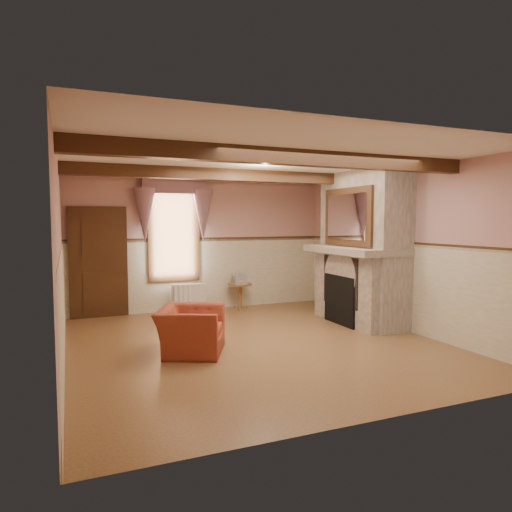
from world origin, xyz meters
name	(u,v)px	position (x,y,z in m)	size (l,w,h in m)	color
floor	(255,343)	(0.00, 0.00, 0.00)	(5.50, 6.00, 0.01)	brown
ceiling	(255,161)	(0.00, 0.00, 2.80)	(5.50, 6.00, 0.01)	silver
wall_back	(201,244)	(0.00, 3.00, 1.40)	(5.50, 0.02, 2.80)	tan
wall_front	(378,274)	(0.00, -3.00, 1.40)	(5.50, 0.02, 2.80)	tan
wall_left	(60,259)	(-2.75, 0.00, 1.40)	(0.02, 6.00, 2.80)	tan
wall_right	(399,249)	(2.75, 0.00, 1.40)	(0.02, 6.00, 2.80)	tan
wainscot	(255,295)	(0.00, 0.00, 0.75)	(5.50, 6.00, 1.50)	beige
chair_rail	(255,247)	(0.00, 0.00, 1.50)	(5.50, 6.00, 0.08)	black
firebox	(343,300)	(2.00, 0.60, 0.45)	(0.20, 0.95, 0.90)	black
armchair	(191,330)	(-1.05, -0.12, 0.33)	(1.01, 0.88, 0.65)	maroon
side_table	(240,296)	(0.77, 2.70, 0.28)	(0.51, 0.51, 0.55)	brown
book_stack	(240,279)	(0.74, 2.66, 0.65)	(0.26, 0.32, 0.20)	#B7AD8C
radiator	(189,298)	(-0.36, 2.70, 0.30)	(0.70, 0.18, 0.60)	silver
bowl	(357,245)	(2.24, 0.54, 1.46)	(0.34, 0.34, 0.08)	brown
mantel_clock	(333,240)	(2.24, 1.36, 1.52)	(0.14, 0.24, 0.20)	#321A0D
oil_lamp	(336,238)	(2.24, 1.24, 1.56)	(0.11, 0.11, 0.28)	#C07936
candle_red	(372,244)	(2.24, 0.10, 1.50)	(0.06, 0.06, 0.16)	#B4161A
jar_yellow	(364,244)	(2.24, 0.31, 1.48)	(0.06, 0.06, 0.12)	yellow
fireplace	(363,248)	(2.42, 0.60, 1.40)	(0.85, 2.00, 2.80)	gray
mantel	(355,250)	(2.24, 0.60, 1.36)	(1.05, 2.05, 0.12)	gray
overmantel_mirror	(347,217)	(2.06, 0.60, 1.97)	(0.06, 1.44, 1.04)	silver
door	(98,264)	(-2.10, 2.94, 1.05)	(1.10, 0.10, 2.10)	black
window	(174,233)	(-0.60, 2.97, 1.65)	(1.06, 0.08, 2.02)	white
window_drapes	(174,204)	(-0.60, 2.88, 2.25)	(1.30, 0.14, 1.40)	gray
ceiling_beam_front	(291,157)	(0.00, -1.20, 2.70)	(5.50, 0.18, 0.20)	black
ceiling_beam_back	(229,175)	(0.00, 1.20, 2.70)	(5.50, 0.18, 0.20)	black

